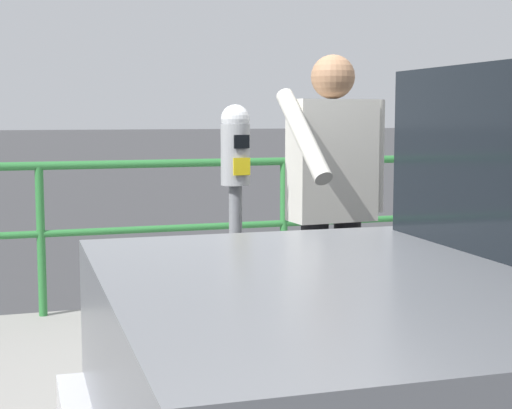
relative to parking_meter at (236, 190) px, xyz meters
The scene contains 4 objects.
sidewalk_curb 1.36m from the parking_meter, 90.22° to the left, with size 36.00×2.33×0.14m, color gray.
parking_meter is the anchor object (origin of this frame).
pedestrian_at_meter 0.53m from the parking_meter, ahead, with size 0.64×0.62×1.77m.
background_railing 1.84m from the parking_meter, 90.09° to the left, with size 24.06×0.06×1.12m.
Camera 1 is at (-1.15, -3.58, 1.59)m, focal length 55.62 mm.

